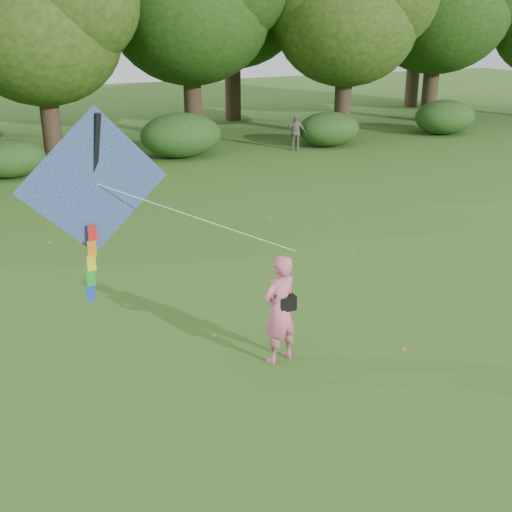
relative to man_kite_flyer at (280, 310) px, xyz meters
name	(u,v)px	position (x,y,z in m)	size (l,w,h in m)	color
ground	(343,367)	(0.92, -0.67, -0.99)	(100.00, 100.00, 0.00)	#265114
man_kite_flyer	(280,310)	(0.00, 0.00, 0.00)	(0.72, 0.48, 1.99)	#CF617E
bystander_right	(295,133)	(9.05, 16.52, -0.20)	(0.93, 0.39, 1.58)	gray
crossbody_bag	(286,302)	(0.12, -0.03, 0.13)	(0.43, 0.20, 0.75)	black
flying_kite	(95,186)	(-2.78, 0.95, 2.27)	(4.26, 1.35, 3.20)	#2961B4
tree_line	(115,18)	(2.59, 22.21, 4.61)	(54.70, 15.30, 9.48)	#3A2D1E
shrub_band	(95,145)	(0.19, 16.93, -0.14)	(39.15, 3.22, 1.88)	#264919
fallen_leaves	(310,278)	(2.34, 3.07, -0.99)	(8.67, 13.20, 0.01)	olive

